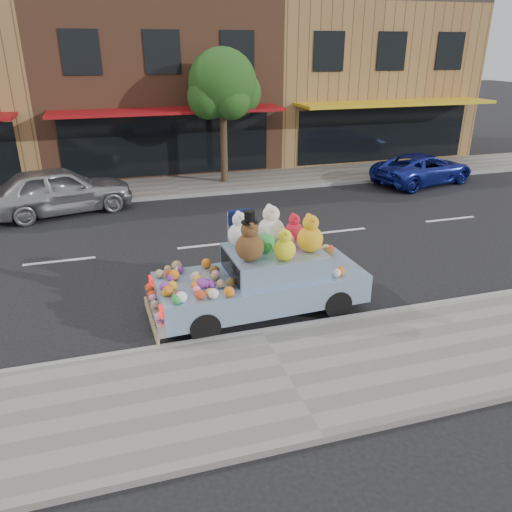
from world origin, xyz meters
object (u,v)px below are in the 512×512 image
object	(u,v)px
art_car	(262,275)
car_blue	(423,169)
car_silver	(60,190)
street_tree	(223,89)

from	to	relation	value
art_car	car_blue	bearing A→B (deg)	38.89
car_silver	car_blue	distance (m)	13.91
car_silver	street_tree	bearing A→B (deg)	-83.85
car_blue	art_car	distance (m)	12.60
street_tree	car_silver	bearing A→B (deg)	-160.32
car_silver	car_blue	world-z (taller)	car_silver
car_silver	art_car	distance (m)	9.47
street_tree	car_blue	world-z (taller)	street_tree
art_car	car_silver	bearing A→B (deg)	115.62
car_silver	art_car	size ratio (longest dim) A/B	1.02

